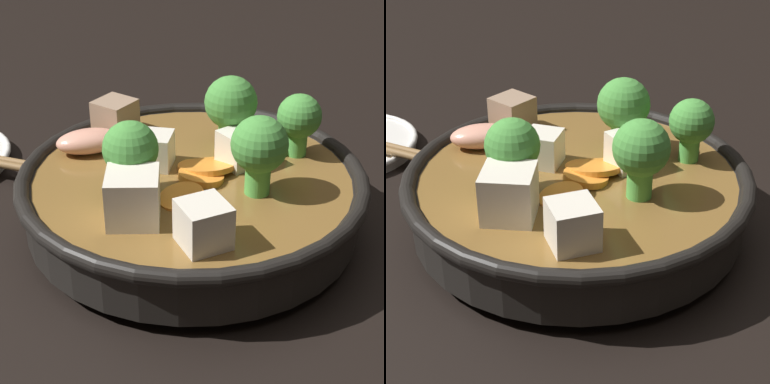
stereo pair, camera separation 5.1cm
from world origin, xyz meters
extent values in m
plane|color=black|center=(0.00, 0.00, 0.00)|extent=(3.00, 3.00, 0.00)
cylinder|color=black|center=(0.00, 0.00, 0.01)|extent=(0.14, 0.14, 0.01)
cylinder|color=black|center=(0.00, 0.00, 0.03)|extent=(0.26, 0.26, 0.04)
torus|color=black|center=(0.00, 0.00, 0.05)|extent=(0.27, 0.27, 0.01)
cylinder|color=brown|center=(0.00, 0.00, 0.04)|extent=(0.25, 0.25, 0.02)
cylinder|color=orange|center=(0.02, 0.00, 0.05)|extent=(0.06, 0.06, 0.01)
cylinder|color=orange|center=(0.00, -0.01, 0.05)|extent=(0.04, 0.04, 0.01)
cylinder|color=orange|center=(-0.03, -0.02, 0.05)|extent=(0.04, 0.04, 0.01)
cylinder|color=#59B84C|center=(0.02, -0.05, 0.06)|extent=(0.02, 0.02, 0.03)
sphere|color=#47933D|center=(0.02, -0.05, 0.09)|extent=(0.04, 0.04, 0.04)
cylinder|color=#59B84C|center=(0.06, 0.01, 0.06)|extent=(0.02, 0.02, 0.03)
sphere|color=#47933D|center=(0.06, 0.01, 0.09)|extent=(0.04, 0.04, 0.04)
cylinder|color=#59B84C|center=(-0.05, 0.01, 0.06)|extent=(0.02, 0.02, 0.02)
sphere|color=#47933D|center=(-0.05, 0.01, 0.09)|extent=(0.04, 0.04, 0.04)
cylinder|color=#59B84C|center=(0.09, -0.03, 0.06)|extent=(0.02, 0.02, 0.02)
sphere|color=#47933D|center=(0.09, -0.03, 0.08)|extent=(0.04, 0.04, 0.04)
cube|color=silver|center=(-0.06, -0.08, 0.06)|extent=(0.04, 0.04, 0.03)
cube|color=silver|center=(-0.01, 0.03, 0.06)|extent=(0.04, 0.04, 0.03)
cube|color=silver|center=(-0.07, -0.02, 0.07)|extent=(0.05, 0.05, 0.04)
cube|color=silver|center=(0.04, -0.01, 0.06)|extent=(0.03, 0.03, 0.03)
cube|color=#9E7F66|center=(0.00, 0.10, 0.06)|extent=(0.04, 0.04, 0.03)
ellipsoid|color=#EA9E84|center=(-0.04, 0.09, 0.06)|extent=(0.06, 0.05, 0.02)
camera|label=1|loc=(-0.29, -0.33, 0.29)|focal=60.00mm
camera|label=2|loc=(-0.25, -0.36, 0.29)|focal=60.00mm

